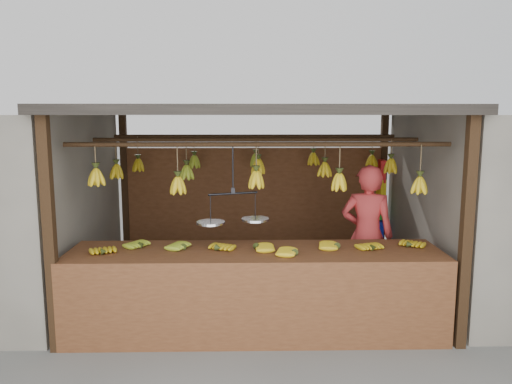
{
  "coord_description": "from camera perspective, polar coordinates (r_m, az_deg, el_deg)",
  "views": [
    {
      "loc": [
        -0.13,
        -6.16,
        2.3
      ],
      "look_at": [
        0.0,
        0.3,
        1.3
      ],
      "focal_mm": 35.0,
      "sensor_mm": 36.0,
      "label": 1
    }
  ],
  "objects": [
    {
      "name": "stall",
      "position": [
        6.5,
        -0.0,
        5.9
      ],
      "size": [
        4.3,
        3.3,
        2.4
      ],
      "color": "black",
      "rests_on": "ground"
    },
    {
      "name": "bag_bundles",
      "position": [
        7.9,
        14.07,
        -0.9
      ],
      "size": [
        0.08,
        0.26,
        1.28
      ],
      "color": "red",
      "rests_on": "ground"
    },
    {
      "name": "hanging_bananas",
      "position": [
        6.2,
        0.02,
        2.56
      ],
      "size": [
        3.6,
        2.24,
        0.39
      ],
      "color": "gold",
      "rests_on": "ground"
    },
    {
      "name": "counter",
      "position": [
        5.17,
        -0.05,
        -9.0
      ],
      "size": [
        3.9,
        0.89,
        0.96
      ],
      "color": "brown",
      "rests_on": "ground"
    },
    {
      "name": "vendor",
      "position": [
        6.18,
        12.56,
        -4.88
      ],
      "size": [
        0.72,
        0.57,
        1.72
      ],
      "primitive_type": "imported",
      "rotation": [
        0.0,
        0.0,
        2.86
      ],
      "color": "#BF3333",
      "rests_on": "ground"
    },
    {
      "name": "balance_scale",
      "position": [
        5.27,
        -2.62,
        -2.92
      ],
      "size": [
        0.75,
        0.45,
        0.82
      ],
      "color": "black",
      "rests_on": "ground"
    },
    {
      "name": "ground",
      "position": [
        6.58,
        0.05,
        -11.67
      ],
      "size": [
        80.0,
        80.0,
        0.0
      ],
      "primitive_type": "plane",
      "color": "#5B5B57"
    }
  ]
}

